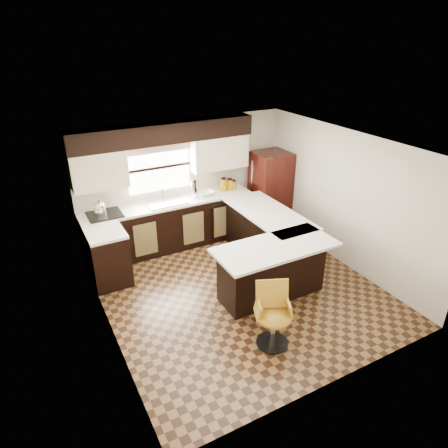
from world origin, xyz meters
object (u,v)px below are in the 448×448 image
peninsula_return (272,271)px  bar_chair (274,317)px  peninsula_long (265,238)px  refrigerator (270,191)px

peninsula_return → bar_chair: bearing=-123.0°
bar_chair → peninsula_long: bearing=82.2°
peninsula_return → bar_chair: (-0.62, -0.95, -0.00)m
peninsula_long → peninsula_return: 1.11m
peninsula_long → peninsula_return: same height
peninsula_return → refrigerator: size_ratio=1.00×
peninsula_return → bar_chair: 1.13m
peninsula_return → refrigerator: (1.35, 2.08, 0.37)m
peninsula_return → refrigerator: refrigerator is taller
refrigerator → bar_chair: bearing=-123.0°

